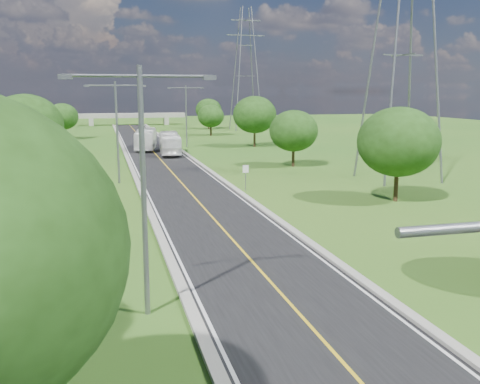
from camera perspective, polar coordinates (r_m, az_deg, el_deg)
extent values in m
plane|color=#265919|center=(70.00, -8.26, 3.16)|extent=(260.00, 260.00, 0.00)
cube|color=black|center=(75.92, -8.77, 3.75)|extent=(8.00, 150.00, 0.06)
cube|color=gray|center=(75.61, -11.98, 3.68)|extent=(0.50, 150.00, 0.22)
cube|color=gray|center=(76.45, -5.59, 3.94)|extent=(0.50, 150.00, 0.22)
cylinder|color=slate|center=(49.32, 0.59, 1.56)|extent=(0.08, 0.08, 2.40)
cube|color=white|center=(49.17, 0.60, 2.47)|extent=(0.55, 0.04, 0.70)
cube|color=gray|center=(149.25, -15.59, 7.21)|extent=(1.20, 3.00, 2.00)
cube|color=gray|center=(150.25, -7.88, 7.52)|extent=(1.20, 3.00, 2.00)
cube|color=gray|center=(149.34, -11.74, 7.99)|extent=(30.00, 3.00, 1.20)
cylinder|color=slate|center=(21.45, -10.24, -0.29)|extent=(0.22, 0.22, 10.00)
cylinder|color=slate|center=(21.02, -14.55, 11.93)|extent=(2.80, 0.12, 0.12)
cylinder|color=slate|center=(21.22, -6.80, 12.18)|extent=(2.80, 0.12, 0.12)
cube|color=slate|center=(21.05, -18.15, 11.61)|extent=(0.50, 0.25, 0.18)
cube|color=slate|center=(21.44, -3.27, 12.08)|extent=(0.50, 0.25, 0.18)
cylinder|color=slate|center=(54.18, -12.97, 6.15)|extent=(0.22, 0.22, 10.00)
cylinder|color=slate|center=(54.02, -14.68, 10.95)|extent=(2.80, 0.12, 0.12)
cylinder|color=slate|center=(54.09, -11.66, 11.08)|extent=(2.80, 0.12, 0.12)
cube|color=slate|center=(54.03, -16.08, 10.83)|extent=(0.50, 0.25, 0.18)
cube|color=slate|center=(54.18, -10.26, 11.07)|extent=(0.50, 0.25, 0.18)
cylinder|color=slate|center=(88.15, -5.75, 8.01)|extent=(0.22, 0.22, 10.00)
cylinder|color=slate|center=(87.85, -6.73, 10.99)|extent=(2.80, 0.12, 0.12)
cylinder|color=slate|center=(88.28, -4.89, 11.02)|extent=(2.80, 0.12, 0.12)
cube|color=slate|center=(87.68, -7.58, 10.93)|extent=(0.50, 0.25, 0.18)
cube|color=slate|center=(88.51, -4.05, 11.00)|extent=(0.50, 0.25, 0.18)
cube|color=slate|center=(129.10, 0.62, 16.38)|extent=(9.00, 0.25, 0.25)
cube|color=slate|center=(129.47, 0.62, 17.86)|extent=(7.00, 0.25, 0.25)
cylinder|color=black|center=(59.94, -21.61, 2.84)|extent=(0.36, 0.36, 3.24)
ellipsoid|color=#1B3A0F|center=(59.59, -21.88, 6.61)|extent=(7.56, 7.56, 6.43)
cylinder|color=black|center=(83.90, -21.03, 4.79)|extent=(0.36, 0.36, 2.88)
ellipsoid|color=#1B3A0F|center=(83.65, -21.20, 7.18)|extent=(6.72, 6.72, 5.71)
cylinder|color=black|center=(107.52, -18.32, 6.00)|extent=(0.36, 0.36, 2.52)
ellipsoid|color=#1B3A0F|center=(107.34, -18.41, 7.64)|extent=(5.88, 5.88, 5.00)
cylinder|color=black|center=(46.17, 16.32, 0.80)|extent=(0.36, 0.36, 2.88)
ellipsoid|color=#1B3A0F|center=(45.73, 16.55, 5.15)|extent=(6.72, 6.72, 5.71)
cylinder|color=black|center=(65.49, 5.70, 3.82)|extent=(0.36, 0.36, 2.52)
ellipsoid|color=#1B3A0F|center=(65.20, 5.75, 6.51)|extent=(5.88, 5.88, 5.00)
cylinder|color=black|center=(88.79, 1.56, 5.84)|extent=(0.36, 0.36, 3.06)
ellipsoid|color=#1B3A0F|center=(88.55, 1.57, 8.25)|extent=(7.14, 7.14, 6.07)
cylinder|color=black|center=(111.49, -3.12, 6.63)|extent=(0.36, 0.36, 2.34)
ellipsoid|color=#1B3A0F|center=(111.32, -3.14, 8.09)|extent=(5.46, 5.46, 4.64)
cylinder|color=black|center=(131.73, -3.36, 7.32)|extent=(0.36, 0.36, 2.70)
ellipsoid|color=#1B3A0F|center=(131.58, -3.38, 8.76)|extent=(6.30, 6.30, 5.36)
imported|color=white|center=(78.27, -7.49, 5.17)|extent=(3.52, 11.48, 3.15)
imported|color=white|center=(85.49, -10.02, 5.59)|extent=(4.42, 11.90, 3.24)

